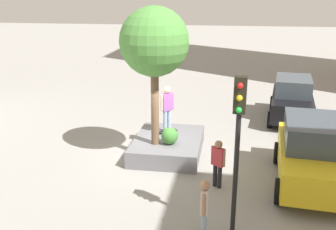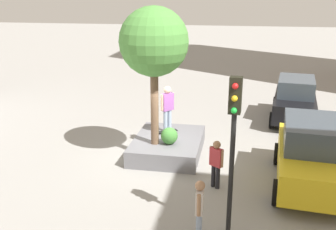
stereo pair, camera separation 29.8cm
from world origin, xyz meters
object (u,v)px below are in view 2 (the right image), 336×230
at_px(taxi_cab, 310,154).
at_px(traffic_light_corner, 233,131).
at_px(pedestrian_crossing, 200,206).
at_px(planter_ledge, 168,145).
at_px(bystander_watching, 216,161).
at_px(skateboarder, 167,106).
at_px(sedan_parked, 295,100).
at_px(skateboard, 167,131).
at_px(plaza_tree, 154,43).

distance_m(taxi_cab, traffic_light_corner, 4.29).
distance_m(taxi_cab, pedestrian_crossing, 4.61).
relative_size(planter_ledge, traffic_light_corner, 0.82).
bearing_deg(bystander_watching, skateboarder, -144.94).
height_order(skateboarder, traffic_light_corner, traffic_light_corner).
height_order(skateboarder, sedan_parked, skateboarder).
height_order(sedan_parked, traffic_light_corner, traffic_light_corner).
height_order(planter_ledge, skateboarder, skateboarder).
distance_m(planter_ledge, bystander_watching, 3.16).
height_order(taxi_cab, traffic_light_corner, traffic_light_corner).
relative_size(skateboard, pedestrian_crossing, 0.50).
bearing_deg(skateboard, taxi_cab, 65.45).
xyz_separation_m(skateboarder, pedestrian_crossing, (5.67, 1.85, -0.80)).
xyz_separation_m(planter_ledge, pedestrian_crossing, (5.13, 1.73, 0.60)).
bearing_deg(traffic_light_corner, bystander_watching, -168.78).
relative_size(traffic_light_corner, bystander_watching, 2.61).
bearing_deg(skateboarder, sedan_parked, 129.86).
bearing_deg(bystander_watching, sedan_parked, 156.48).
height_order(pedestrian_crossing, bystander_watching, pedestrian_crossing).
bearing_deg(taxi_cab, skateboard, -114.55).
bearing_deg(sedan_parked, pedestrian_crossing, -18.78).
xyz_separation_m(skateboard, traffic_light_corner, (5.39, 2.56, 2.12)).
bearing_deg(plaza_tree, traffic_light_corner, 33.65).
bearing_deg(planter_ledge, bystander_watching, 39.00).
xyz_separation_m(planter_ledge, traffic_light_corner, (4.84, 2.43, 2.48)).
distance_m(sedan_parked, taxi_cab, 6.67).
xyz_separation_m(traffic_light_corner, pedestrian_crossing, (0.29, -0.71, -1.88)).
relative_size(taxi_cab, traffic_light_corner, 1.15).
xyz_separation_m(skateboarder, taxi_cab, (2.25, 4.93, -0.65)).
relative_size(skateboarder, pedestrian_crossing, 1.13).
xyz_separation_m(taxi_cab, traffic_light_corner, (3.13, -2.37, 1.73)).
height_order(planter_ledge, traffic_light_corner, traffic_light_corner).
xyz_separation_m(traffic_light_corner, bystander_watching, (-2.43, -0.48, -1.89)).
relative_size(skateboarder, bystander_watching, 1.15).
bearing_deg(taxi_cab, sedan_parked, 177.02).
xyz_separation_m(skateboarder, sedan_parked, (-4.41, 5.28, -0.69)).
bearing_deg(skateboarder, skateboard, 169.38).
bearing_deg(skateboard, sedan_parked, 129.86).
bearing_deg(sedan_parked, skateboarder, -50.14).
height_order(skateboarder, bystander_watching, skateboarder).
bearing_deg(plaza_tree, bystander_watching, 52.62).
relative_size(skateboarder, traffic_light_corner, 0.44).
bearing_deg(planter_ledge, skateboarder, -167.36).
xyz_separation_m(plaza_tree, sedan_parked, (-5.60, 5.52, -3.20)).
xyz_separation_m(taxi_cab, bystander_watching, (0.70, -2.86, -0.16)).
bearing_deg(skateboarder, plaza_tree, -11.34).
relative_size(traffic_light_corner, pedestrian_crossing, 2.57).
height_order(skateboard, bystander_watching, bystander_watching).
xyz_separation_m(planter_ledge, skateboard, (-0.55, -0.12, 0.36)).
relative_size(planter_ledge, taxi_cab, 0.71).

